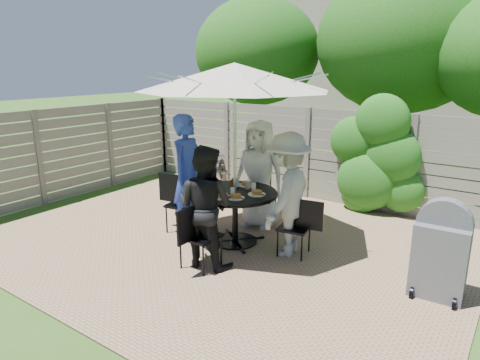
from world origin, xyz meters
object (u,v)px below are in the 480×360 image
Objects in this scene: bbq_grill at (441,253)px; bicycle at (214,166)px; chair_front at (200,249)px; chair_left at (183,215)px; glass_front at (233,192)px; person_left at (189,176)px; plate_back at (246,184)px; glass_right at (254,188)px; chair_back at (262,208)px; plate_extra at (236,197)px; glass_back at (237,182)px; syrup_jug at (233,185)px; patio_table at (235,207)px; person_right at (287,195)px; plate_front at (223,196)px; coffee_cup at (248,185)px; plate_right at (257,193)px; umbrella at (235,77)px; chair_right at (295,239)px; glass_left at (216,186)px; person_back at (259,174)px; plate_left at (214,187)px; person_front at (205,207)px.

bicycle is at bearing 154.15° from bbq_grill.
chair_left is at bearing 50.84° from chair_front.
person_left is at bearing 171.35° from glass_front.
glass_right reaches higher than plate_back.
person_left is at bearing -44.91° from chair_back.
plate_extra is at bearing -106.54° from person_left.
chair_left is (-0.84, -1.07, 0.01)m from chair_back.
glass_right is at bearing -16.13° from glass_back.
chair_front is 1.19m from syrup_jug.
person_right reaches higher than patio_table.
plate_front is at bearing -4.20° from chair_back.
bicycle is (-2.32, 2.09, -0.42)m from coffee_cup.
plate_right is at bearing -38.13° from plate_back.
umbrella is 1.58m from syrup_jug.
chair_left is at bearing -2.40° from chair_right.
bicycle is at bearing 134.08° from umbrella.
umbrella is 21.91× the size of glass_left.
glass_right reaches higher than chair_back.
chair_front reaches higher than chair_right.
person_back is 1.09m from glass_front.
chair_left is 6.81× the size of glass_front.
glass_left is 0.88× the size of syrup_jug.
person_right is 6.83× the size of plate_front.
glass_right is at bearing 3.84° from chair_left.
bbq_grill is at bearing 170.14° from chair_right.
glass_right is (0.38, -0.11, 0.00)m from glass_back.
chair_right is (1.06, -0.71, -0.64)m from person_back.
glass_left reaches higher than plate_right.
patio_table is 3.23m from bicycle.
chair_back is at bearing 96.93° from umbrella.
plate_back is at bearing 51.87° from plate_left.
chair_left is 6.81× the size of glass_left.
plate_front is at bearing -37.63° from glass_left.
plate_extra is 1.71× the size of glass_right.
bicycle reaches higher than plate_left.
glass_left is at bearing -106.13° from glass_back.
person_front is at bearing -93.55° from glass_front.
plate_front is at bearing -83.13° from patio_table.
chair_front is 0.57m from person_front.
person_back is at bearing 105.92° from plate_extra.
chair_left is at bearing 90.13° from person_left.
chair_right is at bearing -1.03° from chair_left.
glass_right reaches higher than plate_extra.
chair_right is 1.03m from plate_extra.
person_right is at bearing 6.87° from plate_right.
chair_back is 1.11m from syrup_jug.
bbq_grill is (3.10, 0.23, -0.35)m from glass_left.
umbrella is at bearing -173.13° from plate_right.
person_back is 2.11× the size of chair_right.
person_left is at bearing -0.94° from chair_left.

